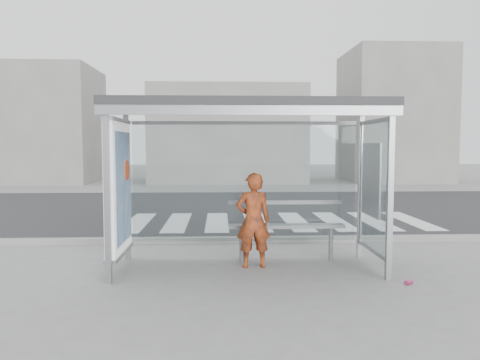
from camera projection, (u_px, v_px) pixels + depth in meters
name	position (u px, v px, depth m)	size (l,w,h in m)	color
ground	(247.00, 269.00, 7.38)	(80.00, 80.00, 0.00)	slate
road	(234.00, 209.00, 14.35)	(30.00, 10.00, 0.01)	#252527
curb	(242.00, 240.00, 9.32)	(30.00, 0.18, 0.12)	gray
crosswalk	(276.00, 222.00, 11.91)	(7.55, 3.00, 0.00)	silver
bus_shelter	(224.00, 143.00, 7.28)	(4.25, 1.65, 2.62)	gray
building_left	(38.00, 125.00, 24.65)	(6.00, 5.00, 6.00)	slate
building_center	(227.00, 135.00, 25.13)	(8.00, 5.00, 5.00)	slate
building_right	(393.00, 117.00, 25.45)	(5.00, 5.00, 7.00)	slate
person	(253.00, 220.00, 7.41)	(0.55, 0.36, 1.51)	#CF4A13
bench	(286.00, 226.00, 7.86)	(1.94, 0.33, 1.00)	slate
soda_can	(409.00, 282.00, 6.52)	(0.07, 0.07, 0.13)	#CE3C73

